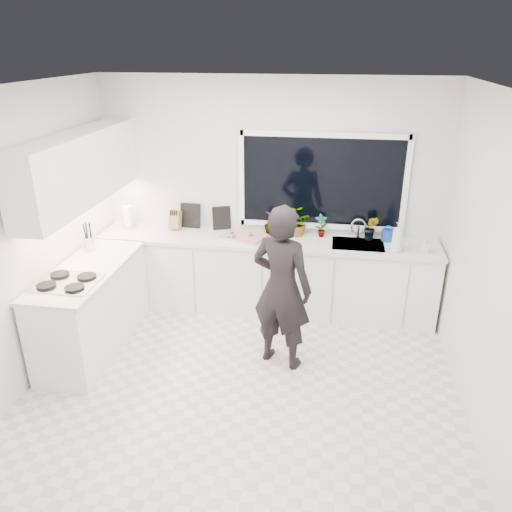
# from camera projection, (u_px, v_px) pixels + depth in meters

# --- Properties ---
(floor) EXTENTS (4.00, 3.50, 0.02)m
(floor) POSITION_uv_depth(u_px,v_px,m) (244.00, 382.00, 4.83)
(floor) COLOR beige
(floor) RESTS_ON ground
(wall_back) EXTENTS (4.00, 0.02, 2.70)m
(wall_back) POSITION_uv_depth(u_px,v_px,m) (270.00, 195.00, 5.89)
(wall_back) COLOR white
(wall_back) RESTS_ON ground
(wall_left) EXTENTS (0.02, 3.50, 2.70)m
(wall_left) POSITION_uv_depth(u_px,v_px,m) (28.00, 239.00, 4.58)
(wall_left) COLOR white
(wall_left) RESTS_ON ground
(wall_right) EXTENTS (0.02, 3.50, 2.70)m
(wall_right) POSITION_uv_depth(u_px,v_px,m) (489.00, 268.00, 3.99)
(wall_right) COLOR white
(wall_right) RESTS_ON ground
(ceiling) EXTENTS (4.00, 3.50, 0.02)m
(ceiling) POSITION_uv_depth(u_px,v_px,m) (240.00, 86.00, 3.75)
(ceiling) COLOR white
(ceiling) RESTS_ON wall_back
(window) EXTENTS (1.80, 0.02, 1.00)m
(window) POSITION_uv_depth(u_px,v_px,m) (322.00, 182.00, 5.69)
(window) COLOR black
(window) RESTS_ON wall_back
(base_cabinets_back) EXTENTS (3.92, 0.58, 0.88)m
(base_cabinets_back) POSITION_uv_depth(u_px,v_px,m) (266.00, 276.00, 5.96)
(base_cabinets_back) COLOR white
(base_cabinets_back) RESTS_ON floor
(base_cabinets_left) EXTENTS (0.58, 1.60, 0.88)m
(base_cabinets_left) POSITION_uv_depth(u_px,v_px,m) (93.00, 310.00, 5.21)
(base_cabinets_left) COLOR white
(base_cabinets_left) RESTS_ON floor
(countertop_back) EXTENTS (3.94, 0.62, 0.04)m
(countertop_back) POSITION_uv_depth(u_px,v_px,m) (266.00, 241.00, 5.77)
(countertop_back) COLOR silver
(countertop_back) RESTS_ON base_cabinets_back
(countertop_left) EXTENTS (0.62, 1.60, 0.04)m
(countertop_left) POSITION_uv_depth(u_px,v_px,m) (87.00, 270.00, 5.03)
(countertop_left) COLOR silver
(countertop_left) RESTS_ON base_cabinets_left
(upper_cabinets) EXTENTS (0.34, 2.10, 0.70)m
(upper_cabinets) POSITION_uv_depth(u_px,v_px,m) (79.00, 169.00, 4.99)
(upper_cabinets) COLOR white
(upper_cabinets) RESTS_ON wall_left
(sink) EXTENTS (0.58, 0.42, 0.14)m
(sink) POSITION_uv_depth(u_px,v_px,m) (358.00, 248.00, 5.64)
(sink) COLOR silver
(sink) RESTS_ON countertop_back
(faucet) EXTENTS (0.03, 0.03, 0.22)m
(faucet) POSITION_uv_depth(u_px,v_px,m) (358.00, 229.00, 5.76)
(faucet) COLOR silver
(faucet) RESTS_ON countertop_back
(stovetop) EXTENTS (0.56, 0.48, 0.03)m
(stovetop) POSITION_uv_depth(u_px,v_px,m) (67.00, 282.00, 4.70)
(stovetop) COLOR black
(stovetop) RESTS_ON countertop_left
(person) EXTENTS (0.71, 0.58, 1.68)m
(person) POSITION_uv_depth(u_px,v_px,m) (282.00, 288.00, 4.80)
(person) COLOR black
(person) RESTS_ON floor
(pizza_tray) EXTENTS (0.60, 0.52, 0.03)m
(pizza_tray) POSITION_uv_depth(u_px,v_px,m) (245.00, 237.00, 5.78)
(pizza_tray) COLOR silver
(pizza_tray) RESTS_ON countertop_back
(pizza) EXTENTS (0.54, 0.46, 0.01)m
(pizza) POSITION_uv_depth(u_px,v_px,m) (245.00, 236.00, 5.77)
(pizza) COLOR red
(pizza) RESTS_ON pizza_tray
(watering_can) EXTENTS (0.18, 0.18, 0.13)m
(watering_can) POSITION_uv_depth(u_px,v_px,m) (388.00, 235.00, 5.69)
(watering_can) COLOR #1239B1
(watering_can) RESTS_ON countertop_back
(paper_towel_roll) EXTENTS (0.13, 0.13, 0.26)m
(paper_towel_roll) POSITION_uv_depth(u_px,v_px,m) (129.00, 218.00, 6.06)
(paper_towel_roll) COLOR white
(paper_towel_roll) RESTS_ON countertop_back
(knife_block) EXTENTS (0.14, 0.11, 0.22)m
(knife_block) POSITION_uv_depth(u_px,v_px,m) (175.00, 221.00, 6.02)
(knife_block) COLOR #9E7C49
(knife_block) RESTS_ON countertop_back
(utensil_crock) EXTENTS (0.16, 0.16, 0.16)m
(utensil_crock) POSITION_uv_depth(u_px,v_px,m) (89.00, 243.00, 5.42)
(utensil_crock) COLOR silver
(utensil_crock) RESTS_ON countertop_left
(picture_frame_large) EXTENTS (0.21, 0.10, 0.28)m
(picture_frame_large) POSITION_uv_depth(u_px,v_px,m) (222.00, 218.00, 6.02)
(picture_frame_large) COLOR black
(picture_frame_large) RESTS_ON countertop_back
(picture_frame_small) EXTENTS (0.25, 0.03, 0.30)m
(picture_frame_small) POSITION_uv_depth(u_px,v_px,m) (190.00, 215.00, 6.07)
(picture_frame_small) COLOR black
(picture_frame_small) RESTS_ON countertop_back
(herb_plants) EXTENTS (1.34, 0.33, 0.32)m
(herb_plants) POSITION_uv_depth(u_px,v_px,m) (305.00, 224.00, 5.80)
(herb_plants) COLOR #26662D
(herb_plants) RESTS_ON countertop_back
(soap_bottles) EXTENTS (0.42, 0.16, 0.33)m
(soap_bottles) POSITION_uv_depth(u_px,v_px,m) (403.00, 239.00, 5.36)
(soap_bottles) COLOR #D8BF66
(soap_bottles) RESTS_ON countertop_back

